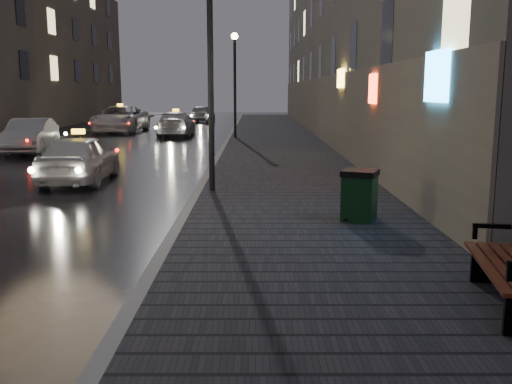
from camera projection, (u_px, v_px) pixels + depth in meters
ground at (49, 274)px, 8.03m from camera, size 120.00×120.00×0.00m
sidewalk at (275, 140)px, 28.70m from camera, size 4.60×58.00×0.15m
curb at (228, 140)px, 28.69m from camera, size 0.20×58.00×0.15m
sidewalk_far at (25, 140)px, 28.69m from camera, size 2.40×58.00×0.15m
curb_far at (51, 140)px, 28.69m from camera, size 0.20×58.00×0.15m
building_near at (331, 18)px, 31.50m from camera, size 1.80×50.00×13.00m
building_far_c at (50, 53)px, 45.45m from camera, size 6.00×22.00×11.00m
lamp_near at (210, 50)px, 13.33m from camera, size 0.36×0.36×5.28m
lamp_far at (235, 72)px, 29.08m from camera, size 0.36×0.36×5.28m
trash_bin at (359, 195)px, 10.65m from camera, size 0.81×0.81×0.95m
taxi_near at (80, 158)px, 15.97m from camera, size 1.72×4.04×1.36m
car_left_mid at (30, 136)px, 23.60m from camera, size 2.01×4.42×1.40m
taxi_mid at (176, 124)px, 32.38m from camera, size 2.05×4.80×1.38m
taxi_far at (121, 119)px, 35.46m from camera, size 2.80×5.84×1.61m
car_far at (202, 114)px, 46.34m from camera, size 2.02×4.17×1.37m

